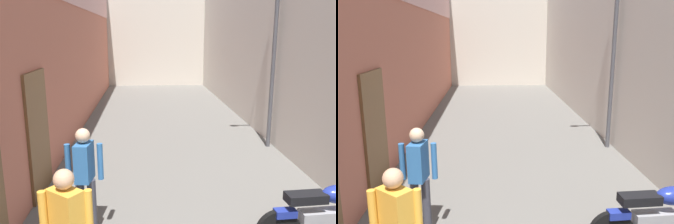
{
  "view_description": "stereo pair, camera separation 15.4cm",
  "coord_description": "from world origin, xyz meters",
  "views": [
    {
      "loc": [
        -0.71,
        -0.33,
        2.83
      ],
      "look_at": [
        -0.19,
        7.01,
        1.13
      ],
      "focal_mm": 36.88,
      "sensor_mm": 36.0,
      "label": 1
    },
    {
      "loc": [
        -0.56,
        -0.34,
        2.83
      ],
      "look_at": [
        -0.19,
        7.01,
        1.13
      ],
      "focal_mm": 36.88,
      "sensor_mm": 36.0,
      "label": 2
    }
  ],
  "objects": [
    {
      "name": "building_far_end",
      "position": [
        0.0,
        19.51,
        3.03
      ],
      "size": [
        8.16,
        2.0,
        6.06
      ],
      "primitive_type": "cube",
      "color": "beige",
      "rests_on": "ground"
    },
    {
      "name": "pedestrian_further_down",
      "position": [
        -1.55,
        4.22,
        0.92
      ],
      "size": [
        0.52,
        0.36,
        1.57
      ],
      "color": "#383842",
      "rests_on": "ground"
    },
    {
      "name": "building_left",
      "position": [
        -2.77,
        9.2,
        3.21
      ],
      "size": [
        0.45,
        18.51,
        6.37
      ],
      "color": "#B76651",
      "rests_on": "ground"
    },
    {
      "name": "ground_plane",
      "position": [
        0.0,
        7.25,
        0.0
      ],
      "size": [
        34.51,
        34.51,
        0.0
      ],
      "primitive_type": "plane",
      "color": "#66635E"
    },
    {
      "name": "building_right",
      "position": [
        2.78,
        9.25,
        3.3
      ],
      "size": [
        0.45,
        18.51,
        6.61
      ],
      "color": "beige",
      "rests_on": "ground"
    },
    {
      "name": "motorcycle_fourth",
      "position": [
        1.64,
        3.62,
        0.5
      ],
      "size": [
        1.85,
        0.58,
        1.04
      ],
      "color": "black",
      "rests_on": "ground"
    },
    {
      "name": "street_lamp",
      "position": [
        2.34,
        7.86,
        2.67
      ],
      "size": [
        0.79,
        0.18,
        4.55
      ],
      "color": "#47474C",
      "rests_on": "ground"
    }
  ]
}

